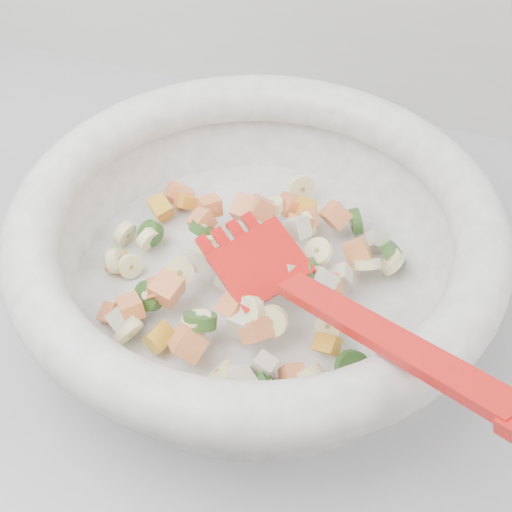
% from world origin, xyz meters
% --- Properties ---
extents(counter, '(2.00, 0.60, 0.90)m').
position_xyz_m(counter, '(0.00, 1.45, 0.45)').
color(counter, '#97969B').
rests_on(counter, ground).
extents(mixing_bowl, '(0.45, 0.42, 0.16)m').
position_xyz_m(mixing_bowl, '(-0.04, 1.41, 0.96)').
color(mixing_bowl, white).
rests_on(mixing_bowl, counter).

